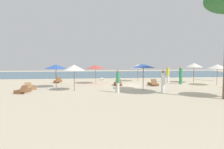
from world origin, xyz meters
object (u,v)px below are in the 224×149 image
at_px(umbrella_5, 56,67).
at_px(umbrella_0, 138,66).
at_px(umbrella_4, 143,66).
at_px(person_2, 168,74).
at_px(person_0, 118,81).
at_px(person_1, 163,81).
at_px(umbrella_3, 96,67).
at_px(umbrella_6, 217,66).
at_px(lounger_4, 23,91).
at_px(umbrella_1, 74,68).
at_px(person_3, 181,75).
at_px(lounger_3, 58,81).
at_px(surfboard, 204,80).
at_px(dog, 102,79).
at_px(lounger_0, 118,84).
at_px(lounger_1, 32,87).
at_px(lounger_2, 153,84).
at_px(umbrella_2, 194,65).

bearing_deg(umbrella_5, umbrella_0, 26.44).
xyz_separation_m(umbrella_4, person_2, (4.59, 5.84, -1.22)).
bearing_deg(person_0, person_1, -9.38).
xyz_separation_m(umbrella_3, umbrella_6, (12.52, -3.16, 0.12)).
bearing_deg(umbrella_5, lounger_4, -127.04).
xyz_separation_m(umbrella_1, person_3, (11.40, 3.67, -1.05)).
relative_size(umbrella_0, umbrella_4, 0.90).
height_order(lounger_3, surfboard, lounger_3).
relative_size(dog, surfboard, 0.30).
xyz_separation_m(umbrella_5, umbrella_6, (16.46, -0.30, -0.03)).
bearing_deg(umbrella_4, umbrella_3, 127.99).
height_order(lounger_0, lounger_4, lounger_0).
distance_m(person_1, dog, 11.58).
height_order(umbrella_3, lounger_0, umbrella_3).
relative_size(umbrella_1, lounger_1, 1.27).
height_order(umbrella_6, lounger_2, umbrella_6).
height_order(umbrella_6, person_1, umbrella_6).
bearing_deg(umbrella_3, lounger_3, 159.70).
bearing_deg(lounger_1, lounger_2, 6.18).
height_order(umbrella_0, lounger_4, umbrella_0).
relative_size(umbrella_3, surfboard, 0.94).
bearing_deg(person_0, lounger_3, 126.04).
height_order(lounger_4, person_0, person_0).
relative_size(lounger_1, lounger_4, 1.00).
relative_size(umbrella_1, person_3, 1.17).
height_order(person_2, surfboard, person_2).
xyz_separation_m(umbrella_2, lounger_0, (-9.13, -1.38, -1.89)).
bearing_deg(person_2, person_0, -134.53).
distance_m(umbrella_0, umbrella_1, 10.03).
relative_size(lounger_1, lounger_2, 1.04).
distance_m(umbrella_1, surfboard, 18.30).
bearing_deg(umbrella_3, lounger_1, -148.58).
height_order(lounger_0, person_2, person_2).
bearing_deg(lounger_4, umbrella_5, 52.96).
relative_size(umbrella_0, umbrella_2, 0.90).
bearing_deg(lounger_3, person_1, -42.51).
height_order(lounger_2, lounger_4, lounger_2).
bearing_deg(dog, umbrella_6, -30.10).
bearing_deg(lounger_0, umbrella_4, -62.38).
xyz_separation_m(umbrella_0, lounger_4, (-11.44, -7.57, -1.71)).
relative_size(umbrella_0, lounger_1, 1.17).
height_order(umbrella_0, umbrella_2, umbrella_2).
xyz_separation_m(umbrella_5, lounger_4, (-2.26, -3.00, -1.87)).
xyz_separation_m(umbrella_2, umbrella_4, (-7.32, -4.83, 0.10)).
relative_size(umbrella_4, lounger_2, 1.36).
relative_size(umbrella_1, lounger_2, 1.33).
distance_m(umbrella_2, dog, 11.33).
bearing_deg(umbrella_0, lounger_1, -154.42).
bearing_deg(lounger_2, person_2, 47.53).
bearing_deg(umbrella_1, person_0, -21.41).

